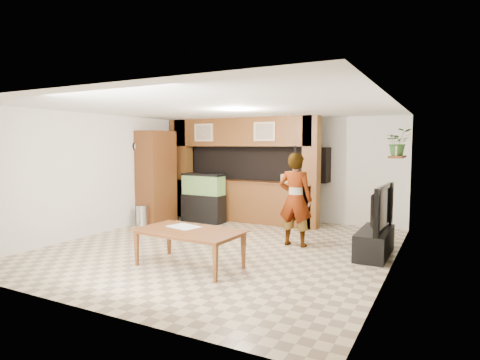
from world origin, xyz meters
The scene contains 20 objects.
floor centered at (0.00, 0.00, 0.00)m, with size 6.50×6.50×0.00m, color #CCB78E.
ceiling centered at (0.00, 0.00, 2.60)m, with size 6.50×6.50×0.00m, color white.
wall_back centered at (0.00, 3.25, 1.30)m, with size 6.00×6.00×0.00m, color silver.
wall_left centered at (-3.00, 0.00, 1.30)m, with size 6.50×6.50×0.00m, color silver.
wall_right centered at (3.00, 0.00, 1.30)m, with size 6.50×6.50×0.00m, color silver.
partition centered at (-0.95, 2.64, 1.31)m, with size 4.20×0.99×2.60m.
wall_clock centered at (-2.97, 1.00, 1.90)m, with size 0.05×0.25×0.25m.
wall_shelf centered at (2.85, 1.95, 1.70)m, with size 0.25×0.90×0.04m, color brown.
pantry_cabinet centered at (-2.70, 1.39, 1.14)m, with size 0.57×0.93×2.28m, color brown.
trash_can centered at (-2.67, 0.80, 0.25)m, with size 0.27×0.27×0.50m, color #B2B2B7.
aquarium centered at (-1.68, 1.95, 0.60)m, with size 1.10×0.41×1.22m.
tv_stand centered at (2.65, 0.75, 0.23)m, with size 0.50×1.36×0.45m, color black.
television centered at (2.65, 0.75, 0.85)m, with size 1.38×0.18×0.79m, color black.
photo_frame centered at (2.85, 1.70, 1.82)m, with size 0.03×0.15×0.20m, color tan.
potted_plant centered at (2.82, 2.27, 1.99)m, with size 0.49×0.42×0.54m, color #2E5C24.
person centered at (1.18, 0.75, 0.90)m, with size 0.66×0.43×1.80m, color tan.
microphone centered at (1.23, 0.59, 1.84)m, with size 0.04×0.04×0.16m, color black.
dining_table centered at (0.16, -1.34, 0.30)m, with size 1.70×0.95×0.60m, color brown.
newspaper_a centered at (-0.05, -1.16, 0.60)m, with size 0.51×0.37×0.01m, color silver.
counter_box centered at (0.38, 2.45, 1.14)m, with size 0.30×0.20×0.20m, color #9F8656.
Camera 1 is at (3.76, -6.45, 1.93)m, focal length 30.00 mm.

